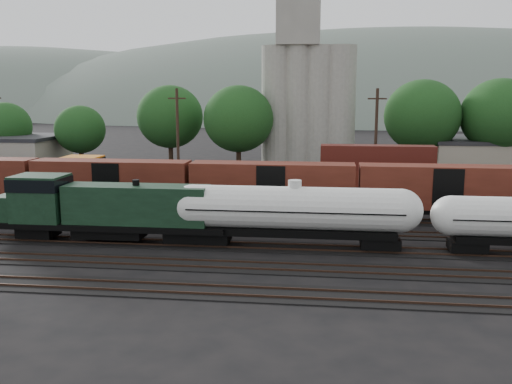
# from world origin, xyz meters

# --- Properties ---
(ground) EXTENTS (600.00, 600.00, 0.00)m
(ground) POSITION_xyz_m (0.00, 0.00, 0.00)
(ground) COLOR black
(tracks) EXTENTS (180.00, 33.20, 0.20)m
(tracks) POSITION_xyz_m (0.00, 0.00, 0.05)
(tracks) COLOR black
(tracks) RESTS_ON ground
(green_locomotive) EXTENTS (18.55, 3.27, 4.91)m
(green_locomotive) POSITION_xyz_m (-11.44, -5.00, 2.78)
(green_locomotive) COLOR black
(green_locomotive) RESTS_ON ground
(tank_car_a) EXTENTS (18.69, 3.35, 4.90)m
(tank_car_a) POSITION_xyz_m (3.97, -5.00, 2.89)
(tank_car_a) COLOR silver
(tank_car_a) RESTS_ON ground
(orange_locomotive) EXTENTS (18.64, 3.11, 4.66)m
(orange_locomotive) POSITION_xyz_m (-14.43, 10.00, 2.65)
(orange_locomotive) COLOR black
(orange_locomotive) RESTS_ON ground
(boxcar_string) EXTENTS (153.60, 2.90, 4.20)m
(boxcar_string) POSITION_xyz_m (-6.36, 5.00, 3.12)
(boxcar_string) COLOR black
(boxcar_string) RESTS_ON ground
(container_wall) EXTENTS (187.22, 2.60, 5.80)m
(container_wall) POSITION_xyz_m (17.92, 15.00, 2.63)
(container_wall) COLOR black
(container_wall) RESTS_ON ground
(grain_silo) EXTENTS (13.40, 5.00, 29.00)m
(grain_silo) POSITION_xyz_m (3.28, 36.00, 11.26)
(grain_silo) COLOR gray
(grain_silo) RESTS_ON ground
(industrial_sheds) EXTENTS (119.38, 17.26, 5.10)m
(industrial_sheds) POSITION_xyz_m (6.63, 35.25, 2.56)
(industrial_sheds) COLOR #9E937F
(industrial_sheds) RESTS_ON ground
(tree_band) EXTENTS (167.83, 20.84, 14.24)m
(tree_band) POSITION_xyz_m (11.16, 35.70, 7.67)
(tree_band) COLOR black
(tree_band) RESTS_ON ground
(utility_poles) EXTENTS (122.20, 0.36, 12.00)m
(utility_poles) POSITION_xyz_m (0.00, 22.00, 6.21)
(utility_poles) COLOR black
(utility_poles) RESTS_ON ground
(distant_hills) EXTENTS (860.00, 286.00, 130.00)m
(distant_hills) POSITION_xyz_m (23.92, 260.00, -20.56)
(distant_hills) COLOR #59665B
(distant_hills) RESTS_ON ground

